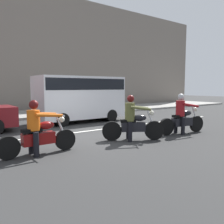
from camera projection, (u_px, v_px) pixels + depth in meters
ground_plane at (88, 136)px, 8.95m from camera, size 80.00×80.00×0.00m
sidewalk_slab at (26, 114)px, 15.36m from camera, size 40.00×4.40×0.14m
building_facade at (10, 50)px, 17.61m from camera, size 40.00×1.40×9.23m
lane_marking_stripe at (73, 133)px, 9.57m from camera, size 18.00×0.14×0.01m
motorcycle_with_rider_olive at (133, 122)px, 8.19m from camera, size 1.90×1.23×1.58m
motorcycle_with_rider_orange_stripe at (38, 132)px, 6.44m from camera, size 2.21×0.70×1.51m
motorcycle_with_rider_crimson at (182, 117)px, 9.38m from camera, size 2.25×0.74×1.59m
parked_van_white at (80, 96)px, 12.48m from camera, size 4.56×1.96×2.39m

